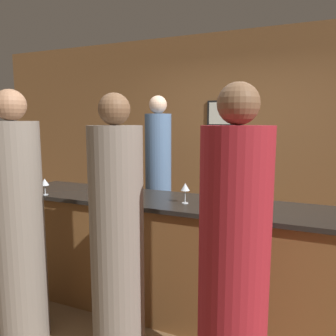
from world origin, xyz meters
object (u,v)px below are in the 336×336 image
Objects in this scene: guest_2 at (18,228)px; wine_bottle_0 at (122,179)px; bartender at (158,188)px; wine_bottle_2 at (120,186)px; guest_0 at (234,268)px; wine_bottle_1 at (123,184)px; guest_1 at (117,247)px.

guest_2 is 0.95m from wine_bottle_0.
bartender is at bearing 74.47° from guest_2.
wine_bottle_0 is 0.31m from wine_bottle_2.
guest_2 is 5.97× the size of wine_bottle_2.
wine_bottle_1 is (-1.10, 0.69, 0.26)m from guest_0.
wine_bottle_2 is (0.53, 0.56, 0.25)m from guest_2.
guest_1 is (0.41, -1.52, -0.07)m from bartender.
wine_bottle_1 is (0.06, -0.85, 0.20)m from bartender.
wine_bottle_0 is at bearing 64.91° from guest_2.
guest_1 reaches higher than wine_bottle_2.
wine_bottle_2 reaches higher than wine_bottle_1.
guest_0 is at bearing 127.09° from bartender.
wine_bottle_0 is 1.06× the size of wine_bottle_1.
bartender reaches higher than guest_0.
guest_2 reaches higher than guest_0.
bartender is at bearing 105.26° from guest_1.
guest_1 is at bearing -61.20° from wine_bottle_0.
guest_2 is at bearing 74.47° from bartender.
guest_0 reaches higher than wine_bottle_0.
guest_2 is at bearing -179.06° from guest_1.
guest_0 reaches higher than guest_1.
wine_bottle_1 is at bearing 110.52° from wine_bottle_2.
bartender is at bearing 127.09° from guest_0.
wine_bottle_0 is (-1.20, 0.84, 0.27)m from guest_0.
guest_1 is at bearing 105.26° from bartender.
guest_0 is 0.75m from guest_1.
guest_1 is 0.97× the size of guest_2.
guest_0 is 1.49m from wine_bottle_0.
guest_0 is at bearing -1.72° from guest_1.
guest_1 is 5.87× the size of wine_bottle_0.
guest_1 is 0.80m from wine_bottle_1.
guest_2 is 6.41× the size of wine_bottle_1.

